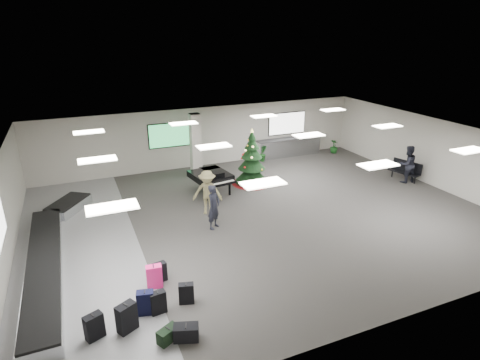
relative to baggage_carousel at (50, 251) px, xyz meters
name	(u,v)px	position (x,y,z in m)	size (l,w,h in m)	color
ground	(262,215)	(7.84, 0.08, -0.21)	(18.00, 18.00, 0.00)	#33312F
room_envelope	(247,157)	(7.46, 0.75, 2.12)	(18.02, 14.02, 3.21)	#B4AFA5
baggage_carousel	(50,251)	(0.00, 0.00, 0.00)	(2.28, 9.71, 0.43)	silver
service_counter	(288,147)	(12.84, 6.73, 0.33)	(4.05, 0.65, 1.08)	silver
suitcase_0	(127,318)	(1.82, -4.53, 0.17)	(0.56, 0.47, 0.79)	black
suitcase_1	(158,302)	(2.68, -4.18, 0.11)	(0.44, 0.27, 0.67)	black
pink_suitcase	(154,277)	(2.83, -3.01, 0.14)	(0.47, 0.30, 0.73)	#FF217C
suitcase_3	(160,272)	(3.03, -2.76, 0.09)	(0.44, 0.31, 0.63)	black
navy_suitcase	(146,303)	(2.37, -4.08, 0.13)	(0.49, 0.35, 0.70)	black
suitcase_5	(94,327)	(1.05, -4.49, 0.12)	(0.51, 0.40, 0.69)	black
green_duffel	(168,335)	(2.67, -5.30, -0.03)	(0.61, 0.50, 0.38)	black
suitcase_7	(186,293)	(3.48, -4.07, 0.09)	(0.46, 0.32, 0.62)	black
black_duffel	(186,333)	(3.08, -5.42, -0.01)	(0.68, 0.51, 0.42)	black
christmas_tree	(252,165)	(8.95, 3.51, 0.73)	(1.92, 1.92, 2.74)	maroon
grand_piano	(211,177)	(6.73, 3.10, 0.59)	(1.80, 2.18, 1.13)	black
bench	(406,170)	(16.18, 0.90, 0.33)	(0.90, 1.61, 0.97)	black
traveler_a	(214,207)	(5.70, -0.17, 0.65)	(0.63, 0.41, 1.73)	black
traveler_b	(207,192)	(5.89, 1.13, 0.71)	(1.19, 0.69, 1.85)	#887F54
traveler_bench	(407,164)	(15.99, 0.68, 0.71)	(0.90, 0.70, 1.85)	black
potted_plant_left	(263,154)	(11.02, 6.42, 0.23)	(0.48, 0.39, 0.88)	#123816
potted_plant_right	(334,146)	(15.68, 6.17, 0.20)	(0.46, 0.46, 0.83)	#123816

